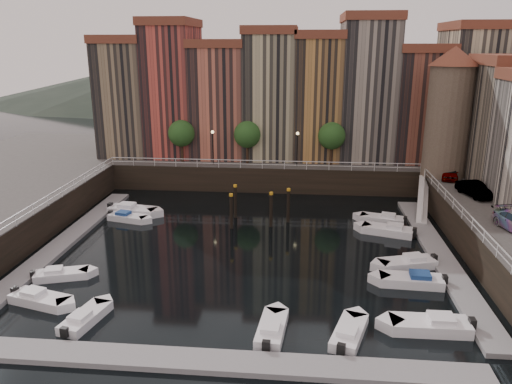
# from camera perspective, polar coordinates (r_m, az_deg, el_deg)

# --- Properties ---
(ground) EXTENTS (200.00, 200.00, 0.00)m
(ground) POSITION_cam_1_polar(r_m,az_deg,el_deg) (44.04, -1.01, -6.13)
(ground) COLOR black
(ground) RESTS_ON ground
(quay_far) EXTENTS (80.00, 20.00, 3.00)m
(quay_far) POSITION_cam_1_polar(r_m,az_deg,el_deg) (68.30, 1.41, 3.49)
(quay_far) COLOR black
(quay_far) RESTS_ON ground
(dock_left) EXTENTS (2.00, 28.00, 0.35)m
(dock_left) POSITION_cam_1_polar(r_m,az_deg,el_deg) (47.59, -21.01, -5.29)
(dock_left) COLOR gray
(dock_left) RESTS_ON ground
(dock_right) EXTENTS (2.00, 28.00, 0.35)m
(dock_right) POSITION_cam_1_polar(r_m,az_deg,el_deg) (44.36, 20.27, -6.81)
(dock_right) COLOR gray
(dock_right) RESTS_ON ground
(dock_near) EXTENTS (30.00, 2.00, 0.35)m
(dock_near) POSITION_cam_1_polar(r_m,az_deg,el_deg) (29.17, -4.92, -18.78)
(dock_near) COLOR gray
(dock_near) RESTS_ON ground
(mountains) EXTENTS (145.00, 100.00, 18.00)m
(mountains) POSITION_cam_1_polar(r_m,az_deg,el_deg) (150.64, 4.41, 13.14)
(mountains) COLOR #2D382D
(mountains) RESTS_ON ground
(far_terrace) EXTENTS (48.70, 10.30, 17.50)m
(far_terrace) POSITION_cam_1_polar(r_m,az_deg,el_deg) (64.14, 4.31, 11.16)
(far_terrace) COLOR #826F53
(far_terrace) RESTS_ON quay_far
(corner_tower) EXTENTS (5.20, 5.20, 13.80)m
(corner_tower) POSITION_cam_1_polar(r_m,az_deg,el_deg) (57.38, 21.19, 8.69)
(corner_tower) COLOR #6B5B4C
(corner_tower) RESTS_ON quay_right
(promenade_trees) EXTENTS (21.20, 3.20, 5.20)m
(promenade_trees) POSITION_cam_1_polar(r_m,az_deg,el_deg) (59.76, -0.37, 6.57)
(promenade_trees) COLOR black
(promenade_trees) RESTS_ON quay_far
(street_lamps) EXTENTS (10.36, 0.36, 4.18)m
(street_lamps) POSITION_cam_1_polar(r_m,az_deg,el_deg) (58.88, -0.15, 5.74)
(street_lamps) COLOR black
(street_lamps) RESTS_ON quay_far
(railings) EXTENTS (36.08, 34.04, 0.52)m
(railings) POSITION_cam_1_polar(r_m,az_deg,el_deg) (47.36, -0.38, 0.39)
(railings) COLOR white
(railings) RESTS_ON ground
(gangway) EXTENTS (2.78, 8.32, 3.73)m
(gangway) POSITION_cam_1_polar(r_m,az_deg,el_deg) (54.04, 18.55, -0.50)
(gangway) COLOR white
(gangway) RESTS_ON ground
(mooring_pilings) EXTENTS (5.73, 3.48, 3.78)m
(mooring_pilings) POSITION_cam_1_polar(r_m,az_deg,el_deg) (48.69, 0.06, -1.79)
(mooring_pilings) COLOR black
(mooring_pilings) RESTS_ON ground
(boat_left_0) EXTENTS (4.61, 2.67, 1.03)m
(boat_left_0) POSITION_cam_1_polar(r_m,az_deg,el_deg) (37.73, -23.53, -11.14)
(boat_left_0) COLOR white
(boat_left_0) RESTS_ON ground
(boat_left_1) EXTENTS (4.21, 2.59, 0.94)m
(boat_left_1) POSITION_cam_1_polar(r_m,az_deg,el_deg) (40.88, -21.48, -8.76)
(boat_left_1) COLOR white
(boat_left_1) RESTS_ON ground
(boat_left_3) EXTENTS (4.32, 2.44, 0.97)m
(boat_left_3) POSITION_cam_1_polar(r_m,az_deg,el_deg) (51.56, -14.50, -2.83)
(boat_left_3) COLOR white
(boat_left_3) RESTS_ON ground
(boat_left_4) EXTENTS (5.41, 2.67, 1.21)m
(boat_left_4) POSITION_cam_1_polar(r_m,az_deg,el_deg) (53.31, -14.01, -2.05)
(boat_left_4) COLOR white
(boat_left_4) RESTS_ON ground
(boat_right_0) EXTENTS (5.11, 1.90, 1.17)m
(boat_right_0) POSITION_cam_1_polar(r_m,az_deg,el_deg) (33.55, 19.44, -14.17)
(boat_right_0) COLOR white
(boat_right_0) RESTS_ON ground
(boat_right_1) EXTENTS (4.85, 1.97, 1.10)m
(boat_right_1) POSITION_cam_1_polar(r_m,az_deg,el_deg) (38.85, 17.47, -9.61)
(boat_right_1) COLOR white
(boat_right_1) RESTS_ON ground
(boat_right_2) EXTENTS (4.87, 2.94, 1.09)m
(boat_right_2) POSITION_cam_1_polar(r_m,az_deg,el_deg) (41.58, 16.98, -7.78)
(boat_right_2) COLOR white
(boat_right_2) RESTS_ON ground
(boat_right_3) EXTENTS (5.01, 3.07, 1.12)m
(boat_right_3) POSITION_cam_1_polar(r_m,az_deg,el_deg) (48.02, 14.94, -4.25)
(boat_right_3) COLOR white
(boat_right_3) RESTS_ON ground
(boat_right_4) EXTENTS (4.58, 2.68, 1.03)m
(boat_right_4) POSITION_cam_1_polar(r_m,az_deg,el_deg) (50.96, 14.33, -3.02)
(boat_right_4) COLOR white
(boat_right_4) RESTS_ON ground
(boat_near_0) EXTENTS (2.31, 4.28, 0.96)m
(boat_near_0) POSITION_cam_1_polar(r_m,az_deg,el_deg) (34.37, -18.99, -13.48)
(boat_near_0) COLOR white
(boat_near_0) RESTS_ON ground
(boat_near_2) EXTENTS (1.94, 4.40, 1.00)m
(boat_near_2) POSITION_cam_1_polar(r_m,az_deg,el_deg) (31.51, 1.80, -15.41)
(boat_near_2) COLOR white
(boat_near_2) RESTS_ON ground
(boat_near_3) EXTENTS (2.72, 4.45, 1.00)m
(boat_near_3) POSITION_cam_1_polar(r_m,az_deg,el_deg) (31.63, 10.56, -15.58)
(boat_near_3) COLOR white
(boat_near_3) RESTS_ON ground
(car_a) EXTENTS (2.50, 4.29, 1.37)m
(car_a) POSITION_cam_1_polar(r_m,az_deg,el_deg) (57.17, 21.25, 1.99)
(car_a) COLOR gray
(car_a) RESTS_ON quay_right
(car_b) EXTENTS (2.64, 4.54, 1.41)m
(car_b) POSITION_cam_1_polar(r_m,az_deg,el_deg) (51.49, 23.69, 0.19)
(car_b) COLOR gray
(car_b) RESTS_ON quay_right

